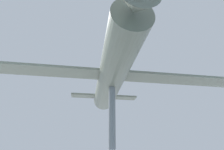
# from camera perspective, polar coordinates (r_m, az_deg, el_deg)

# --- Properties ---
(support_pylon_central) EXTENTS (0.48, 0.48, 6.75)m
(support_pylon_central) POSITION_cam_1_polar(r_m,az_deg,el_deg) (12.12, -0.00, -19.09)
(support_pylon_central) COLOR slate
(support_pylon_central) RESTS_ON ground_plane
(suspended_airplane) EXTENTS (21.30, 14.22, 3.35)m
(suspended_airplane) POSITION_cam_1_polar(r_m,az_deg,el_deg) (13.19, 0.15, 0.49)
(suspended_airplane) COLOR slate
(suspended_airplane) RESTS_ON support_pylon_central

